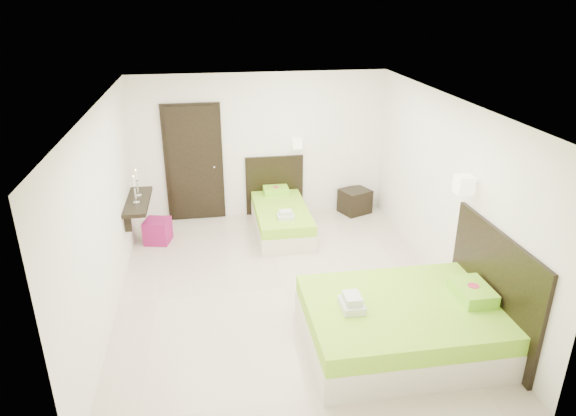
{
  "coord_description": "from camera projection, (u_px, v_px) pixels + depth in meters",
  "views": [
    {
      "loc": [
        -0.94,
        -6.13,
        3.82
      ],
      "look_at": [
        0.1,
        0.3,
        1.1
      ],
      "focal_mm": 32.0,
      "sensor_mm": 36.0,
      "label": 1
    }
  ],
  "objects": [
    {
      "name": "bed_double",
      "position": [
        408.0,
        322.0,
        5.93
      ],
      "size": [
        2.21,
        1.88,
        1.82
      ],
      "color": "beige",
      "rests_on": "ground"
    },
    {
      "name": "floor",
      "position": [
        284.0,
        289.0,
        7.19
      ],
      "size": [
        5.5,
        5.5,
        0.0
      ],
      "primitive_type": "plane",
      "color": "beige",
      "rests_on": "ground"
    },
    {
      "name": "nightstand",
      "position": [
        355.0,
        201.0,
        9.64
      ],
      "size": [
        0.64,
        0.6,
        0.45
      ],
      "primitive_type": "cube",
      "rotation": [
        0.0,
        0.0,
        0.39
      ],
      "color": "black",
      "rests_on": "ground"
    },
    {
      "name": "console_shelf",
      "position": [
        137.0,
        202.0,
        8.03
      ],
      "size": [
        0.35,
        1.2,
        0.78
      ],
      "color": "black",
      "rests_on": "ground"
    },
    {
      "name": "door",
      "position": [
        194.0,
        164.0,
        9.07
      ],
      "size": [
        1.02,
        0.15,
        2.14
      ],
      "color": "black",
      "rests_on": "ground"
    },
    {
      "name": "ottoman",
      "position": [
        158.0,
        231.0,
        8.49
      ],
      "size": [
        0.47,
        0.47,
        0.39
      ],
      "primitive_type": "cube",
      "rotation": [
        0.0,
        0.0,
        -0.23
      ],
      "color": "#87124E",
      "rests_on": "ground"
    },
    {
      "name": "bed_single",
      "position": [
        281.0,
        216.0,
        8.9
      ],
      "size": [
        1.06,
        1.77,
        1.46
      ],
      "color": "beige",
      "rests_on": "ground"
    }
  ]
}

